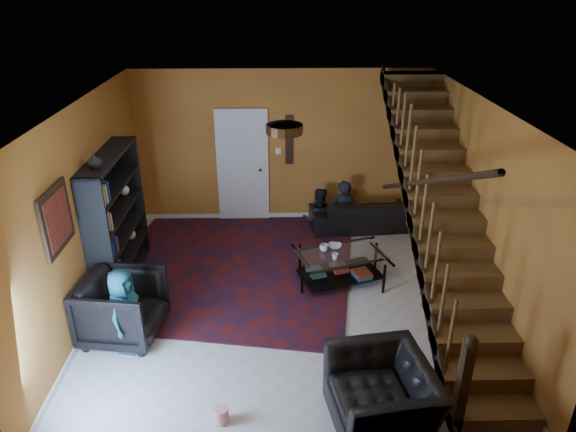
{
  "coord_description": "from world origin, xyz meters",
  "views": [
    {
      "loc": [
        -0.1,
        -6.16,
        4.24
      ],
      "look_at": [
        0.07,
        0.4,
        1.14
      ],
      "focal_mm": 32.0,
      "sensor_mm": 36.0,
      "label": 1
    }
  ],
  "objects_px": {
    "armchair_left": "(123,308)",
    "coffee_table": "(340,265)",
    "bookshelf": "(118,223)",
    "sofa": "(363,213)",
    "armchair_right": "(382,396)"
  },
  "relations": [
    {
      "from": "armchair_left",
      "to": "coffee_table",
      "type": "height_order",
      "value": "armchair_left"
    },
    {
      "from": "coffee_table",
      "to": "bookshelf",
      "type": "bearing_deg",
      "value": 177.8
    },
    {
      "from": "armchair_left",
      "to": "coffee_table",
      "type": "distance_m",
      "value": 3.16
    },
    {
      "from": "armchair_left",
      "to": "coffee_table",
      "type": "xyz_separation_m",
      "value": [
        2.91,
        1.22,
        -0.15
      ]
    },
    {
      "from": "sofa",
      "to": "armchair_left",
      "type": "xyz_separation_m",
      "value": [
        -3.55,
        -3.05,
        0.15
      ]
    },
    {
      "from": "bookshelf",
      "to": "sofa",
      "type": "relative_size",
      "value": 1.04
    },
    {
      "from": "armchair_right",
      "to": "coffee_table",
      "type": "relative_size",
      "value": 0.78
    },
    {
      "from": "armchair_right",
      "to": "bookshelf",
      "type": "bearing_deg",
      "value": -139.42
    },
    {
      "from": "coffee_table",
      "to": "armchair_right",
      "type": "bearing_deg",
      "value": -88.0
    },
    {
      "from": "armchair_left",
      "to": "armchair_right",
      "type": "height_order",
      "value": "armchair_left"
    },
    {
      "from": "sofa",
      "to": "armchair_right",
      "type": "distance_m",
      "value": 4.58
    },
    {
      "from": "bookshelf",
      "to": "armchair_left",
      "type": "xyz_separation_m",
      "value": [
        0.35,
        -1.35,
        -0.53
      ]
    },
    {
      "from": "bookshelf",
      "to": "coffee_table",
      "type": "relative_size",
      "value": 1.41
    },
    {
      "from": "armchair_left",
      "to": "armchair_right",
      "type": "xyz_separation_m",
      "value": [
        3.01,
        -1.5,
        -0.07
      ]
    },
    {
      "from": "armchair_left",
      "to": "coffee_table",
      "type": "relative_size",
      "value": 0.67
    }
  ]
}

